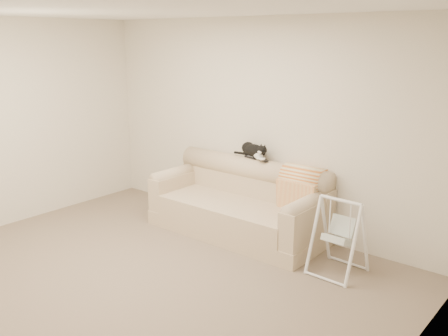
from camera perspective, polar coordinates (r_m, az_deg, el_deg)
name	(u,v)px	position (r m, az deg, el deg)	size (l,w,h in m)	color
ground_plane	(142,278)	(5.21, -9.33, -12.33)	(5.00, 5.00, 0.00)	#6D5D50
room_shell	(135,129)	(4.72, -10.10, 4.43)	(5.04, 4.04, 2.60)	beige
sofa	(240,205)	(6.16, 1.87, -4.26)	(2.20, 0.93, 0.90)	tan
remote_a	(251,157)	(6.20, 3.08, 1.25)	(0.19, 0.08, 0.03)	black
remote_b	(263,160)	(6.08, 4.50, 0.93)	(0.17, 0.11, 0.02)	black
tuxedo_cat	(254,150)	(6.18, 3.44, 2.02)	(0.52, 0.28, 0.21)	black
throw_blanket	(303,183)	(5.84, 9.01, -1.66)	(0.50, 0.38, 0.58)	orange
baby_swing	(339,236)	(5.24, 13.02, -7.58)	(0.50, 0.54, 0.80)	white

